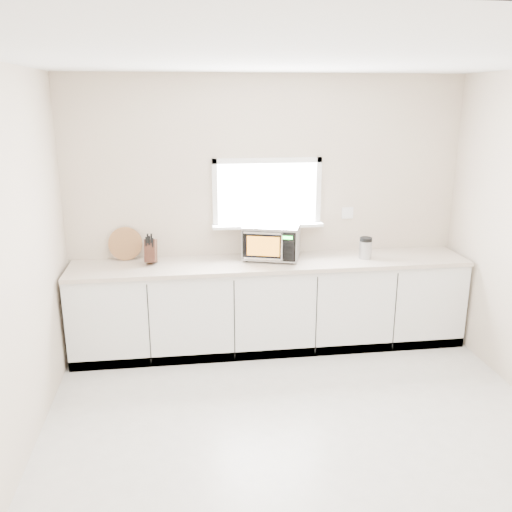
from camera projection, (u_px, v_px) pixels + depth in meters
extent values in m
plane|color=beige|center=(308.00, 446.00, 3.99)|extent=(4.00, 4.00, 0.00)
cube|color=beige|center=(267.00, 212.00, 5.51)|extent=(4.00, 0.02, 2.70)
cube|color=white|center=(267.00, 193.00, 5.44)|extent=(1.00, 0.02, 0.60)
cube|color=white|center=(268.00, 225.00, 5.47)|extent=(1.12, 0.16, 0.03)
cube|color=white|center=(267.00, 160.00, 5.34)|extent=(1.10, 0.04, 0.05)
cube|color=white|center=(267.00, 225.00, 5.52)|extent=(1.10, 0.04, 0.05)
cube|color=white|center=(215.00, 194.00, 5.36)|extent=(0.05, 0.04, 0.70)
cube|color=white|center=(318.00, 192.00, 5.50)|extent=(0.05, 0.04, 0.70)
cube|color=white|center=(347.00, 213.00, 5.62)|extent=(0.12, 0.01, 0.12)
cube|color=silver|center=(271.00, 306.00, 5.48)|extent=(3.92, 0.60, 0.88)
cube|color=beige|center=(271.00, 263.00, 5.35)|extent=(3.92, 0.64, 0.04)
cylinder|color=black|center=(247.00, 261.00, 5.33)|extent=(0.03, 0.03, 0.02)
cylinder|color=black|center=(252.00, 252.00, 5.64)|extent=(0.03, 0.03, 0.02)
cylinder|color=black|center=(292.00, 263.00, 5.26)|extent=(0.03, 0.03, 0.02)
cylinder|color=black|center=(296.00, 254.00, 5.56)|extent=(0.03, 0.03, 0.02)
cube|color=#A9ABB0|center=(272.00, 241.00, 5.40)|extent=(0.64, 0.55, 0.32)
cube|color=black|center=(269.00, 246.00, 5.20)|extent=(0.50, 0.17, 0.28)
cube|color=orange|center=(263.00, 246.00, 5.20)|extent=(0.30, 0.10, 0.19)
cylinder|color=silver|center=(282.00, 248.00, 5.16)|extent=(0.02, 0.02, 0.25)
cube|color=black|center=(288.00, 247.00, 5.17)|extent=(0.12, 0.04, 0.28)
cube|color=#19FF33|center=(288.00, 238.00, 5.13)|extent=(0.09, 0.03, 0.03)
cube|color=silver|center=(272.00, 225.00, 5.35)|extent=(0.64, 0.55, 0.01)
cube|color=#402417|center=(151.00, 251.00, 5.23)|extent=(0.12, 0.23, 0.26)
cube|color=black|center=(146.00, 242.00, 5.15)|extent=(0.02, 0.04, 0.09)
cube|color=black|center=(149.00, 241.00, 5.15)|extent=(0.02, 0.04, 0.09)
cube|color=black|center=(153.00, 243.00, 5.16)|extent=(0.02, 0.04, 0.09)
cube|color=black|center=(148.00, 238.00, 5.14)|extent=(0.02, 0.04, 0.09)
cube|color=black|center=(151.00, 238.00, 5.14)|extent=(0.02, 0.04, 0.09)
cylinder|color=#9A623B|center=(125.00, 244.00, 5.34)|extent=(0.33, 0.08, 0.33)
cylinder|color=#A9ABB0|center=(365.00, 250.00, 5.41)|extent=(0.14, 0.14, 0.18)
cylinder|color=black|center=(366.00, 239.00, 5.38)|extent=(0.14, 0.14, 0.04)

